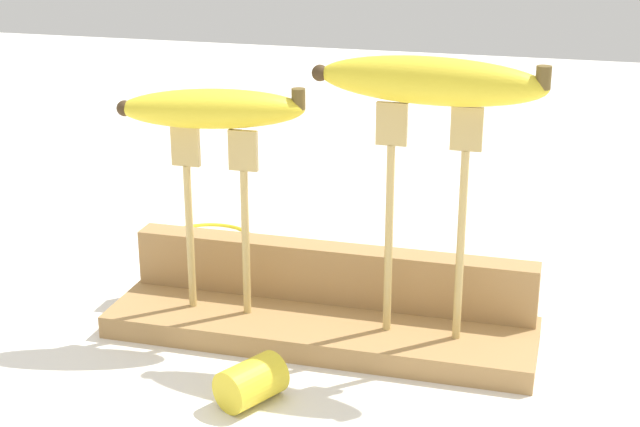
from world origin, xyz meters
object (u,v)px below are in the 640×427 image
object	(u,v)px
fork_stand_left	(216,203)
fork_stand_right	(426,202)
wire_coil	(206,239)
banana_raised_right	(431,81)
banana_raised_left	(213,109)
banana_chunk_near	(252,382)

from	to	relation	value
fork_stand_left	fork_stand_right	bearing A→B (deg)	0.00
wire_coil	fork_stand_left	bearing A→B (deg)	-64.64
banana_raised_right	wire_coil	size ratio (longest dim) A/B	1.72
banana_raised_left	banana_chunk_near	size ratio (longest dim) A/B	2.63
wire_coil	banana_raised_right	bearing A→B (deg)	-35.99
banana_raised_left	wire_coil	world-z (taller)	banana_raised_left
banana_raised_left	banana_raised_right	bearing A→B (deg)	0.01
banana_raised_right	banana_raised_left	bearing A→B (deg)	-179.99
banana_raised_right	wire_coil	xyz separation A→B (m)	(-0.29, 0.21, -0.24)
banana_raised_left	wire_coil	size ratio (longest dim) A/B	1.47
fork_stand_left	banana_raised_right	bearing A→B (deg)	0.00
banana_raised_right	fork_stand_right	bearing A→B (deg)	-5.38
fork_stand_left	banana_raised_right	world-z (taller)	banana_raised_right
fork_stand_right	banana_raised_right	xyz separation A→B (m)	(-0.00, 0.00, 0.10)
banana_chunk_near	wire_coil	size ratio (longest dim) A/B	0.56
banana_raised_left	banana_chunk_near	xyz separation A→B (m)	(0.07, -0.12, -0.19)
fork_stand_right	banana_raised_left	world-z (taller)	banana_raised_left
banana_raised_left	wire_coil	bearing A→B (deg)	115.34
banana_chunk_near	wire_coil	bearing A→B (deg)	117.76
banana_raised_right	banana_chunk_near	size ratio (longest dim) A/B	3.08
fork_stand_left	banana_raised_left	world-z (taller)	banana_raised_left
fork_stand_right	banana_chunk_near	world-z (taller)	fork_stand_right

